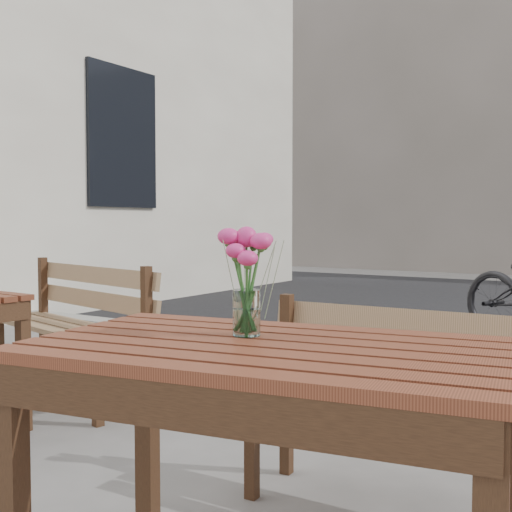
{
  "coord_description": "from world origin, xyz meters",
  "views": [
    {
      "loc": [
        0.95,
        -1.59,
        1.1
      ],
      "look_at": [
        -0.04,
        -0.04,
        1.01
      ],
      "focal_mm": 45.0,
      "sensor_mm": 36.0,
      "label": 1
    }
  ],
  "objects": [
    {
      "name": "main_vase",
      "position": [
        -0.04,
        -0.09,
        0.97
      ],
      "size": [
        0.17,
        0.17,
        0.31
      ],
      "color": "white",
      "rests_on": "main_table"
    },
    {
      "name": "second_bench",
      "position": [
        -2.18,
        1.22,
        0.53
      ],
      "size": [
        1.46,
        0.72,
        0.87
      ],
      "rotation": [
        0.0,
        0.0,
        -0.23
      ],
      "color": "olive",
      "rests_on": "ground"
    },
    {
      "name": "main_bench",
      "position": [
        0.17,
        0.76,
        0.49
      ],
      "size": [
        1.32,
        0.44,
        0.81
      ],
      "rotation": [
        0.0,
        0.0,
        0.04
      ],
      "color": "olive",
      "rests_on": "ground"
    },
    {
      "name": "main_table",
      "position": [
        0.07,
        -0.16,
        0.65
      ],
      "size": [
        1.37,
        0.94,
        0.78
      ],
      "rotation": [
        0.0,
        0.0,
        0.16
      ],
      "color": "#572817",
      "rests_on": "ground"
    }
  ]
}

